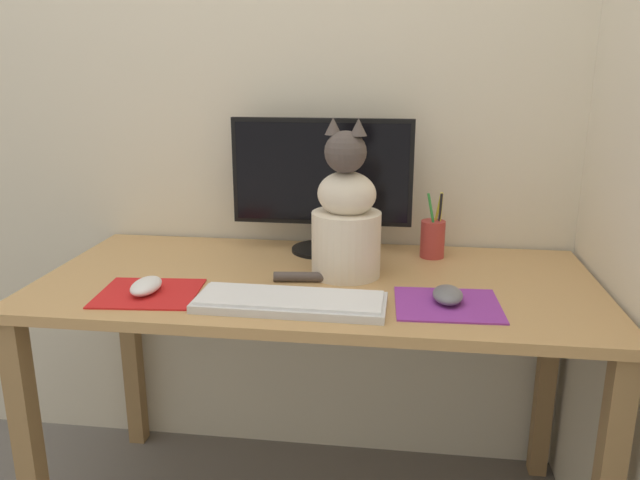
{
  "coord_description": "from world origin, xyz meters",
  "views": [
    {
      "loc": [
        0.2,
        -1.45,
        1.21
      ],
      "look_at": [
        0.02,
        -0.08,
        0.82
      ],
      "focal_mm": 35.0,
      "sensor_mm": 36.0,
      "label": 1
    }
  ],
  "objects_px": {
    "keyboard": "(290,302)",
    "cat": "(346,219)",
    "monitor": "(322,180)",
    "computer_mouse_left": "(146,286)",
    "computer_mouse_right": "(448,295)",
    "pen_cup": "(433,238)"
  },
  "relations": [
    {
      "from": "keyboard",
      "to": "computer_mouse_right",
      "type": "relative_size",
      "value": 4.07
    },
    {
      "from": "keyboard",
      "to": "cat",
      "type": "height_order",
      "value": "cat"
    },
    {
      "from": "computer_mouse_right",
      "to": "pen_cup",
      "type": "bearing_deg",
      "value": 93.41
    },
    {
      "from": "computer_mouse_left",
      "to": "cat",
      "type": "relative_size",
      "value": 0.28
    },
    {
      "from": "monitor",
      "to": "keyboard",
      "type": "xyz_separation_m",
      "value": [
        -0.01,
        -0.42,
        -0.19
      ]
    },
    {
      "from": "cat",
      "to": "pen_cup",
      "type": "relative_size",
      "value": 2.16
    },
    {
      "from": "computer_mouse_left",
      "to": "computer_mouse_right",
      "type": "distance_m",
      "value": 0.68
    },
    {
      "from": "computer_mouse_right",
      "to": "computer_mouse_left",
      "type": "bearing_deg",
      "value": -177.12
    },
    {
      "from": "keyboard",
      "to": "computer_mouse_left",
      "type": "relative_size",
      "value": 3.78
    },
    {
      "from": "keyboard",
      "to": "pen_cup",
      "type": "xyz_separation_m",
      "value": [
        0.32,
        0.41,
        0.04
      ]
    },
    {
      "from": "monitor",
      "to": "cat",
      "type": "distance_m",
      "value": 0.22
    },
    {
      "from": "monitor",
      "to": "cat",
      "type": "xyz_separation_m",
      "value": [
        0.09,
        -0.2,
        -0.06
      ]
    },
    {
      "from": "computer_mouse_right",
      "to": "keyboard",
      "type": "bearing_deg",
      "value": -169.12
    },
    {
      "from": "computer_mouse_left",
      "to": "pen_cup",
      "type": "distance_m",
      "value": 0.76
    },
    {
      "from": "keyboard",
      "to": "cat",
      "type": "distance_m",
      "value": 0.28
    },
    {
      "from": "computer_mouse_right",
      "to": "monitor",
      "type": "bearing_deg",
      "value": 132.48
    },
    {
      "from": "computer_mouse_left",
      "to": "keyboard",
      "type": "bearing_deg",
      "value": -5.23
    },
    {
      "from": "computer_mouse_left",
      "to": "monitor",
      "type": "bearing_deg",
      "value": 47.86
    },
    {
      "from": "keyboard",
      "to": "cat",
      "type": "xyz_separation_m",
      "value": [
        0.1,
        0.23,
        0.13
      ]
    },
    {
      "from": "monitor",
      "to": "pen_cup",
      "type": "xyz_separation_m",
      "value": [
        0.31,
        -0.01,
        -0.15
      ]
    },
    {
      "from": "monitor",
      "to": "cat",
      "type": "relative_size",
      "value": 1.27
    },
    {
      "from": "keyboard",
      "to": "computer_mouse_left",
      "type": "xyz_separation_m",
      "value": [
        -0.34,
        0.03,
        0.01
      ]
    }
  ]
}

